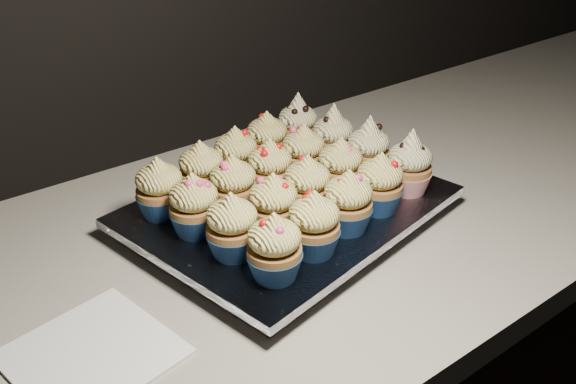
# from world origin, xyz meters

# --- Properties ---
(worktop) EXTENTS (2.44, 0.64, 0.04)m
(worktop) POSITION_xyz_m (0.00, 1.70, 0.88)
(worktop) COLOR beige
(worktop) RESTS_ON cabinet
(napkin) EXTENTS (0.18, 0.18, 0.00)m
(napkin) POSITION_xyz_m (-0.38, 1.61, 0.90)
(napkin) COLOR white
(napkin) RESTS_ON worktop
(baking_tray) EXTENTS (0.41, 0.34, 0.02)m
(baking_tray) POSITION_xyz_m (-0.06, 1.69, 0.91)
(baking_tray) COLOR black
(baking_tray) RESTS_ON worktop
(foil_lining) EXTENTS (0.45, 0.38, 0.01)m
(foil_lining) POSITION_xyz_m (-0.06, 1.69, 0.93)
(foil_lining) COLOR silver
(foil_lining) RESTS_ON baking_tray
(cupcake_0) EXTENTS (0.06, 0.06, 0.08)m
(cupcake_0) POSITION_xyz_m (-0.17, 1.57, 0.97)
(cupcake_0) COLOR navy
(cupcake_0) RESTS_ON foil_lining
(cupcake_1) EXTENTS (0.06, 0.06, 0.08)m
(cupcake_1) POSITION_xyz_m (-0.11, 1.58, 0.97)
(cupcake_1) COLOR navy
(cupcake_1) RESTS_ON foil_lining
(cupcake_2) EXTENTS (0.06, 0.06, 0.08)m
(cupcake_2) POSITION_xyz_m (-0.04, 1.60, 0.97)
(cupcake_2) COLOR navy
(cupcake_2) RESTS_ON foil_lining
(cupcake_3) EXTENTS (0.06, 0.06, 0.08)m
(cupcake_3) POSITION_xyz_m (0.02, 1.61, 0.97)
(cupcake_3) COLOR navy
(cupcake_3) RESTS_ON foil_lining
(cupcake_4) EXTENTS (0.06, 0.06, 0.10)m
(cupcake_4) POSITION_xyz_m (0.09, 1.62, 0.97)
(cupcake_4) COLOR #B1182E
(cupcake_4) RESTS_ON foil_lining
(cupcake_5) EXTENTS (0.06, 0.06, 0.08)m
(cupcake_5) POSITION_xyz_m (-0.19, 1.64, 0.97)
(cupcake_5) COLOR navy
(cupcake_5) RESTS_ON foil_lining
(cupcake_6) EXTENTS (0.06, 0.06, 0.08)m
(cupcake_6) POSITION_xyz_m (-0.12, 1.65, 0.97)
(cupcake_6) COLOR navy
(cupcake_6) RESTS_ON foil_lining
(cupcake_7) EXTENTS (0.06, 0.06, 0.08)m
(cupcake_7) POSITION_xyz_m (-0.06, 1.66, 0.97)
(cupcake_7) COLOR navy
(cupcake_7) RESTS_ON foil_lining
(cupcake_8) EXTENTS (0.06, 0.06, 0.08)m
(cupcake_8) POSITION_xyz_m (0.01, 1.67, 0.97)
(cupcake_8) COLOR navy
(cupcake_8) RESTS_ON foil_lining
(cupcake_9) EXTENTS (0.06, 0.06, 0.10)m
(cupcake_9) POSITION_xyz_m (0.08, 1.69, 0.97)
(cupcake_9) COLOR #B1182E
(cupcake_9) RESTS_ON foil_lining
(cupcake_10) EXTENTS (0.06, 0.06, 0.08)m
(cupcake_10) POSITION_xyz_m (-0.20, 1.71, 0.97)
(cupcake_10) COLOR navy
(cupcake_10) RESTS_ON foil_lining
(cupcake_11) EXTENTS (0.06, 0.06, 0.08)m
(cupcake_11) POSITION_xyz_m (-0.13, 1.72, 0.97)
(cupcake_11) COLOR navy
(cupcake_11) RESTS_ON foil_lining
(cupcake_12) EXTENTS (0.06, 0.06, 0.08)m
(cupcake_12) POSITION_xyz_m (-0.07, 1.73, 0.97)
(cupcake_12) COLOR navy
(cupcake_12) RESTS_ON foil_lining
(cupcake_13) EXTENTS (0.06, 0.06, 0.08)m
(cupcake_13) POSITION_xyz_m (0.00, 1.74, 0.97)
(cupcake_13) COLOR navy
(cupcake_13) RESTS_ON foil_lining
(cupcake_14) EXTENTS (0.06, 0.06, 0.10)m
(cupcake_14) POSITION_xyz_m (0.07, 1.75, 0.97)
(cupcake_14) COLOR #B1182E
(cupcake_14) RESTS_ON foil_lining
(cupcake_15) EXTENTS (0.06, 0.06, 0.08)m
(cupcake_15) POSITION_xyz_m (-0.21, 1.77, 0.97)
(cupcake_15) COLOR navy
(cupcake_15) RESTS_ON foil_lining
(cupcake_16) EXTENTS (0.06, 0.06, 0.08)m
(cupcake_16) POSITION_xyz_m (-0.14, 1.78, 0.97)
(cupcake_16) COLOR navy
(cupcake_16) RESTS_ON foil_lining
(cupcake_17) EXTENTS (0.06, 0.06, 0.08)m
(cupcake_17) POSITION_xyz_m (-0.08, 1.79, 0.97)
(cupcake_17) COLOR navy
(cupcake_17) RESTS_ON foil_lining
(cupcake_18) EXTENTS (0.06, 0.06, 0.08)m
(cupcake_18) POSITION_xyz_m (-0.01, 1.81, 0.97)
(cupcake_18) COLOR navy
(cupcake_18) RESTS_ON foil_lining
(cupcake_19) EXTENTS (0.06, 0.06, 0.10)m
(cupcake_19) POSITION_xyz_m (0.05, 1.82, 0.97)
(cupcake_19) COLOR #B1182E
(cupcake_19) RESTS_ON foil_lining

